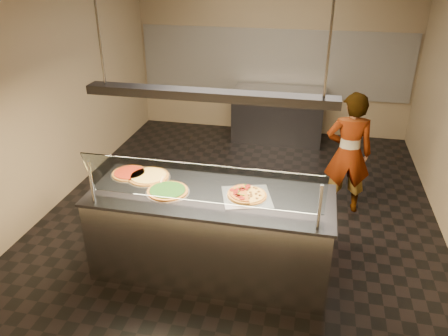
% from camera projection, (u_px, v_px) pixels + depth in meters
% --- Properties ---
extents(ground, '(5.00, 6.00, 0.02)m').
position_uv_depth(ground, '(242.00, 209.00, 5.89)').
color(ground, black).
rests_on(ground, ground).
extents(wall_back, '(5.00, 0.02, 3.00)m').
position_uv_depth(wall_back, '(273.00, 51.00, 7.86)').
color(wall_back, '#8F7B5C').
rests_on(wall_back, ground).
extents(wall_front, '(5.00, 0.02, 3.00)m').
position_uv_depth(wall_front, '(158.00, 251.00, 2.58)').
color(wall_front, '#8F7B5C').
rests_on(wall_front, ground).
extents(wall_left, '(0.02, 6.00, 3.00)m').
position_uv_depth(wall_left, '(56.00, 88.00, 5.70)').
color(wall_left, '#8F7B5C').
rests_on(wall_left, ground).
extents(tile_band, '(4.90, 0.02, 1.20)m').
position_uv_depth(tile_band, '(273.00, 63.00, 7.92)').
color(tile_band, silver).
rests_on(tile_band, wall_back).
extents(serving_counter, '(2.45, 0.94, 0.93)m').
position_uv_depth(serving_counter, '(211.00, 233.00, 4.55)').
color(serving_counter, '#B7B7BC').
rests_on(serving_counter, ground).
extents(sneeze_guard, '(2.21, 0.18, 0.54)m').
position_uv_depth(sneeze_guard, '(201.00, 184.00, 3.91)').
color(sneeze_guard, '#B7B7BC').
rests_on(sneeze_guard, serving_counter).
extents(perforated_tray, '(0.58, 0.58, 0.01)m').
position_uv_depth(perforated_tray, '(247.00, 196.00, 4.30)').
color(perforated_tray, silver).
rests_on(perforated_tray, serving_counter).
extents(half_pizza_pepperoni, '(0.30, 0.42, 0.05)m').
position_uv_depth(half_pizza_pepperoni, '(238.00, 193.00, 4.30)').
color(half_pizza_pepperoni, brown).
rests_on(half_pizza_pepperoni, perforated_tray).
extents(half_pizza_sausage, '(0.30, 0.42, 0.04)m').
position_uv_depth(half_pizza_sausage, '(256.00, 195.00, 4.27)').
color(half_pizza_sausage, brown).
rests_on(half_pizza_sausage, perforated_tray).
extents(pizza_spinach, '(0.44, 0.44, 0.03)m').
position_uv_depth(pizza_spinach, '(168.00, 191.00, 4.38)').
color(pizza_spinach, silver).
rests_on(pizza_spinach, serving_counter).
extents(pizza_cheese, '(0.46, 0.46, 0.03)m').
position_uv_depth(pizza_cheese, '(149.00, 176.00, 4.67)').
color(pizza_cheese, silver).
rests_on(pizza_cheese, serving_counter).
extents(pizza_tomato, '(0.41, 0.41, 0.03)m').
position_uv_depth(pizza_tomato, '(130.00, 173.00, 4.73)').
color(pizza_tomato, silver).
rests_on(pizza_tomato, serving_counter).
extents(pizza_spatula, '(0.20, 0.23, 0.02)m').
position_uv_depth(pizza_spatula, '(164.00, 182.00, 4.52)').
color(pizza_spatula, '#B7B7BC').
rests_on(pizza_spatula, pizza_spinach).
extents(prep_table, '(1.63, 0.74, 0.93)m').
position_uv_depth(prep_table, '(278.00, 115.00, 7.88)').
color(prep_table, '#35353A').
rests_on(prep_table, ground).
extents(worker, '(0.61, 0.43, 1.61)m').
position_uv_depth(worker, '(348.00, 154.00, 5.53)').
color(worker, '#28242B').
rests_on(worker, ground).
extents(heat_lamp_housing, '(2.30, 0.18, 0.08)m').
position_uv_depth(heat_lamp_housing, '(209.00, 95.00, 3.89)').
color(heat_lamp_housing, '#35353A').
rests_on(heat_lamp_housing, ceiling).
extents(lamp_rod_left, '(0.02, 0.02, 1.01)m').
position_uv_depth(lamp_rod_left, '(98.00, 28.00, 3.84)').
color(lamp_rod_left, '#B7B7BC').
rests_on(lamp_rod_left, ceiling).
extents(lamp_rod_right, '(0.02, 0.02, 1.01)m').
position_uv_depth(lamp_rod_right, '(330.00, 36.00, 3.46)').
color(lamp_rod_right, '#B7B7BC').
rests_on(lamp_rod_right, ceiling).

